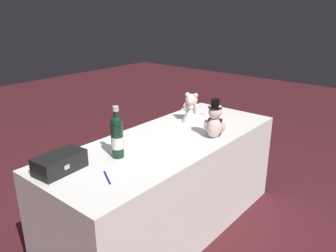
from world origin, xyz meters
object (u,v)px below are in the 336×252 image
(teddy_bear_groom, at_px, (215,122))
(champagne_bottle, at_px, (117,136))
(guestbook, at_px, (200,109))
(signing_pen, at_px, (107,177))
(teddy_bear_bride, at_px, (192,108))
(gift_case_black, at_px, (60,163))

(teddy_bear_groom, xyz_separation_m, champagne_bottle, (-0.68, 0.28, 0.03))
(champagne_bottle, height_order, guestbook, champagne_bottle)
(champagne_bottle, height_order, signing_pen, champagne_bottle)
(teddy_bear_bride, xyz_separation_m, champagne_bottle, (-0.88, -0.06, 0.03))
(teddy_bear_groom, height_order, guestbook, teddy_bear_groom)
(gift_case_black, height_order, guestbook, gift_case_black)
(gift_case_black, bearing_deg, teddy_bear_bride, -2.08)
(teddy_bear_groom, distance_m, teddy_bear_bride, 0.40)
(teddy_bear_bride, relative_size, champagne_bottle, 0.73)
(teddy_bear_bride, distance_m, champagne_bottle, 0.88)
(teddy_bear_groom, height_order, signing_pen, teddy_bear_groom)
(signing_pen, bearing_deg, teddy_bear_bride, 11.54)
(teddy_bear_groom, bearing_deg, gift_case_black, 159.19)
(champagne_bottle, xyz_separation_m, guestbook, (1.16, 0.18, -0.13))
(teddy_bear_groom, relative_size, guestbook, 1.10)
(teddy_bear_bride, bearing_deg, signing_pen, -168.46)
(teddy_bear_groom, height_order, champagne_bottle, champagne_bottle)
(teddy_bear_groom, bearing_deg, teddy_bear_bride, 60.43)
(signing_pen, bearing_deg, gift_case_black, 113.50)
(teddy_bear_groom, distance_m, guestbook, 0.68)
(champagne_bottle, bearing_deg, gift_case_black, 162.61)
(teddy_bear_bride, distance_m, gift_case_black, 1.22)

